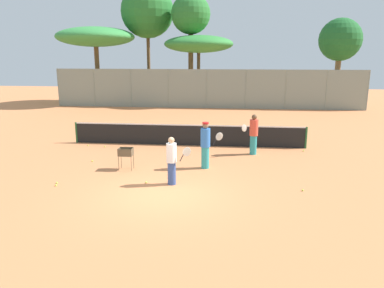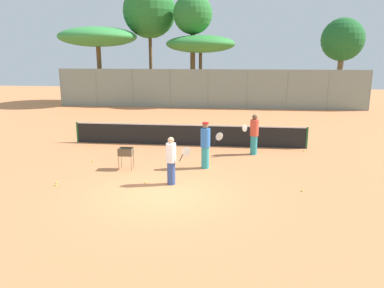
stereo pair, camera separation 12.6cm
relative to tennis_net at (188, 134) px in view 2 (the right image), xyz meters
name	(u,v)px [view 2 (the right image)]	position (x,y,z in m)	size (l,w,h in m)	color
ground_plane	(162,194)	(0.00, -6.84, -0.56)	(80.00, 80.00, 0.00)	#D37F4C
tennis_net	(188,134)	(0.00, 0.00, 0.00)	(11.75, 0.10, 1.07)	#26592D
back_fence	(208,89)	(0.00, 13.47, 1.07)	(26.28, 0.08, 3.27)	gray
tree_0	(201,44)	(-0.93, 16.24, 4.79)	(6.20, 6.20, 6.14)	brown
tree_1	(149,11)	(-5.86, 17.66, 7.78)	(4.90, 4.90, 10.82)	brown
tree_2	(98,37)	(-10.25, 15.67, 5.42)	(7.03, 7.03, 6.89)	brown
tree_3	(343,40)	(11.19, 15.83, 5.06)	(3.58, 3.58, 7.48)	brown
tree_4	(193,16)	(-1.65, 16.22, 7.23)	(3.48, 3.48, 9.67)	brown
player_white_outfit	(254,134)	(3.20, -1.40, 0.39)	(0.81, 0.66, 1.85)	teal
player_red_cap	(171,160)	(0.15, -5.84, 0.32)	(0.91, 0.36, 1.71)	#334C8C
player_yellow_shirt	(206,145)	(1.18, -3.77, 0.42)	(0.94, 0.39, 1.88)	teal
ball_cart	(126,154)	(-1.96, -4.30, 0.09)	(0.56, 0.41, 0.88)	brown
tennis_ball_0	(56,185)	(-3.87, -6.48, -0.53)	(0.07, 0.07, 0.07)	#D1E54C
tennis_ball_1	(304,151)	(5.62, -0.62, -0.53)	(0.07, 0.07, 0.07)	#D1E54C
tennis_ball_2	(106,146)	(-4.04, -0.85, -0.53)	(0.07, 0.07, 0.07)	#D1E54C
tennis_ball_3	(93,161)	(-3.72, -3.38, -0.53)	(0.07, 0.07, 0.07)	#D1E54C
tennis_ball_4	(89,145)	(-4.96, -0.68, -0.53)	(0.07, 0.07, 0.07)	#D1E54C
tennis_ball_5	(57,182)	(-3.95, -6.24, -0.53)	(0.07, 0.07, 0.07)	#D1E54C
tennis_ball_6	(120,152)	(-2.98, -1.91, -0.53)	(0.07, 0.07, 0.07)	#D1E54C
tennis_ball_7	(302,190)	(4.64, -6.04, -0.53)	(0.07, 0.07, 0.07)	#D1E54C
tennis_ball_8	(146,182)	(-0.79, -5.83, -0.53)	(0.07, 0.07, 0.07)	#D1E54C
parked_car	(284,96)	(6.78, 17.68, 0.10)	(4.20, 1.70, 1.60)	#B2B7BC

